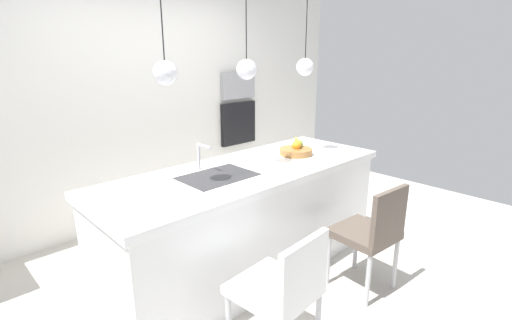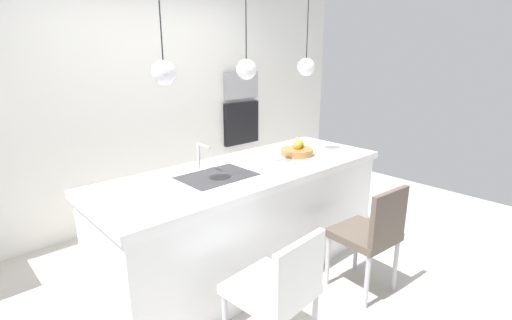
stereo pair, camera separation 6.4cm
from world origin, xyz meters
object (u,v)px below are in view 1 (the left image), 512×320
at_px(chair_near, 282,288).
at_px(chair_middle, 371,231).
at_px(oven, 238,123).
at_px(fruit_bowl, 296,150).
at_px(microwave, 237,85).

bearing_deg(chair_near, chair_middle, -0.04).
bearing_deg(oven, fruit_bowl, -112.62).
xyz_separation_m(fruit_bowl, chair_near, (-1.16, -0.90, -0.47)).
distance_m(fruit_bowl, chair_near, 1.54).
relative_size(oven, chair_middle, 0.63).
bearing_deg(microwave, fruit_bowl, -112.62).
bearing_deg(chair_near, oven, 53.71).
xyz_separation_m(fruit_bowl, oven, (0.66, 1.58, -0.04)).
xyz_separation_m(microwave, oven, (0.00, 0.00, -0.50)).
bearing_deg(chair_near, microwave, 53.71).
xyz_separation_m(fruit_bowl, chair_middle, (-0.14, -0.90, -0.45)).
height_order(microwave, chair_near, microwave).
height_order(chair_near, chair_middle, chair_middle).
distance_m(oven, chair_near, 3.10).
height_order(microwave, oven, microwave).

